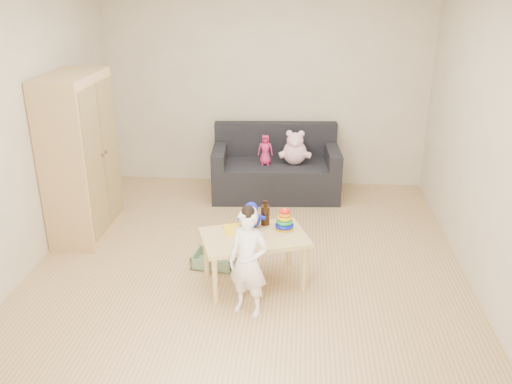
# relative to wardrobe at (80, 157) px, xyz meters

# --- Properties ---
(room) EXTENTS (4.50, 4.50, 4.50)m
(room) POSITION_rel_wardrobe_xyz_m (1.76, -0.57, 0.46)
(room) COLOR tan
(room) RESTS_ON ground
(wardrobe) EXTENTS (0.46, 0.93, 1.67)m
(wardrobe) POSITION_rel_wardrobe_xyz_m (0.00, 0.00, 0.00)
(wardrobe) COLOR #DCAC78
(wardrobe) RESTS_ON ground
(sofa) EXTENTS (1.57, 0.87, 0.43)m
(sofa) POSITION_rel_wardrobe_xyz_m (1.92, 1.20, -0.62)
(sofa) COLOR black
(sofa) RESTS_ON ground
(play_table) EXTENTS (1.02, 0.82, 0.47)m
(play_table) POSITION_rel_wardrobe_xyz_m (1.84, -0.86, -0.60)
(play_table) COLOR #D7BD76
(play_table) RESTS_ON ground
(storage_bin) EXTENTS (0.42, 0.34, 0.12)m
(storage_bin) POSITION_rel_wardrobe_xyz_m (1.44, -0.58, -0.78)
(storage_bin) COLOR #688560
(storage_bin) RESTS_ON ground
(toddler) EXTENTS (0.38, 0.32, 0.89)m
(toddler) POSITION_rel_wardrobe_xyz_m (1.83, -1.30, -0.39)
(toddler) COLOR white
(toddler) RESTS_ON ground
(pink_bear) EXTENTS (0.38, 0.36, 0.35)m
(pink_bear) POSITION_rel_wardrobe_xyz_m (2.14, 1.18, -0.24)
(pink_bear) COLOR #FFBBD3
(pink_bear) RESTS_ON sofa
(doll) EXTENTS (0.18, 0.13, 0.36)m
(doll) POSITION_rel_wardrobe_xyz_m (1.79, 1.12, -0.23)
(doll) COLOR #CB2662
(doll) RESTS_ON sofa
(ring_stacker) EXTENTS (0.17, 0.17, 0.19)m
(ring_stacker) POSITION_rel_wardrobe_xyz_m (2.09, -0.71, -0.29)
(ring_stacker) COLOR #CB970A
(ring_stacker) RESTS_ON play_table
(brown_bottle) EXTENTS (0.08, 0.08, 0.23)m
(brown_bottle) POSITION_rel_wardrobe_xyz_m (1.92, -0.63, -0.27)
(brown_bottle) COLOR black
(brown_bottle) RESTS_ON play_table
(blue_plush) EXTENTS (0.22, 0.18, 0.24)m
(blue_plush) POSITION_rel_wardrobe_xyz_m (1.80, -0.69, -0.25)
(blue_plush) COLOR #1B28F8
(blue_plush) RESTS_ON play_table
(wooden_figure) EXTENTS (0.05, 0.05, 0.11)m
(wooden_figure) POSITION_rel_wardrobe_xyz_m (1.73, -0.89, -0.31)
(wooden_figure) COLOR brown
(wooden_figure) RESTS_ON play_table
(yellow_book) EXTENTS (0.27, 0.27, 0.02)m
(yellow_book) POSITION_rel_wardrobe_xyz_m (1.68, -0.76, -0.36)
(yellow_book) COLOR yellow
(yellow_book) RESTS_ON play_table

